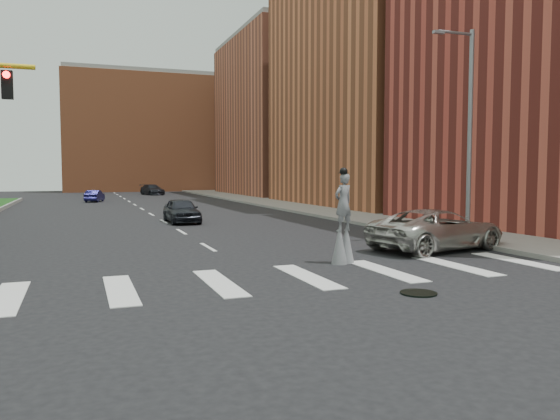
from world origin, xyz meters
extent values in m
plane|color=black|center=(0.00, 0.00, 0.00)|extent=(160.00, 160.00, 0.00)
cube|color=slate|center=(12.50, 25.00, 0.09)|extent=(5.00, 90.00, 0.18)
cylinder|color=black|center=(3.00, -2.00, 0.02)|extent=(0.90, 0.90, 0.04)
cube|color=#B76139|center=(22.00, 30.00, 12.00)|extent=(16.00, 22.00, 24.00)
cube|color=#B15C41|center=(22.00, 54.00, 10.00)|extent=(16.00, 22.00, 20.00)
cube|color=#B76139|center=(6.00, 78.00, 9.00)|extent=(26.00, 14.00, 18.00)
cylinder|color=slate|center=(11.00, 6.00, 4.50)|extent=(0.20, 0.20, 9.00)
cylinder|color=slate|center=(10.20, 6.00, 8.80)|extent=(1.80, 0.12, 0.12)
cube|color=slate|center=(9.30, 6.00, 8.75)|extent=(0.50, 0.18, 0.12)
cube|color=black|center=(-6.50, 3.00, 5.30)|extent=(0.28, 0.18, 0.75)
cylinder|color=#FF0C0C|center=(-6.50, 2.90, 5.55)|extent=(0.18, 0.06, 0.18)
cylinder|color=#342214|center=(3.44, 2.72, 0.53)|extent=(0.07, 0.07, 1.06)
cylinder|color=#342214|center=(3.14, 2.62, 0.53)|extent=(0.07, 0.07, 1.06)
cone|color=slate|center=(3.44, 2.72, 0.66)|extent=(0.52, 0.52, 1.33)
cone|color=slate|center=(3.14, 2.62, 0.66)|extent=(0.52, 0.52, 1.33)
imported|color=slate|center=(3.29, 2.67, 2.01)|extent=(0.80, 0.64, 1.89)
sphere|color=black|center=(3.29, 2.67, 3.01)|extent=(0.26, 0.26, 0.26)
cylinder|color=black|center=(3.29, 2.67, 2.96)|extent=(0.34, 0.34, 0.02)
cube|color=gold|center=(3.25, 2.81, 2.53)|extent=(0.22, 0.05, 0.10)
imported|color=#B7B4AD|center=(8.10, 4.21, 0.79)|extent=(6.08, 3.74, 1.57)
imported|color=black|center=(0.90, 18.92, 0.73)|extent=(1.81, 4.31, 1.45)
imported|color=#16154B|center=(-3.30, 44.45, 0.59)|extent=(2.12, 3.75, 1.17)
imported|color=black|center=(4.26, 59.45, 0.68)|extent=(3.13, 5.05, 1.36)
camera|label=1|loc=(-4.79, -13.23, 3.00)|focal=35.00mm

